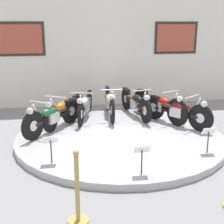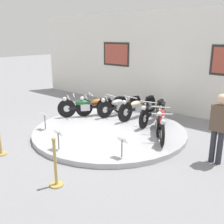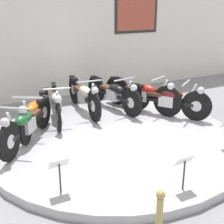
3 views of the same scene
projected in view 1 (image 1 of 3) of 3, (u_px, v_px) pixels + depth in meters
name	position (u px, v px, depth m)	size (l,w,h in m)	color
ground_plane	(120.00, 140.00, 7.07)	(60.00, 60.00, 0.00)	gray
display_platform	(120.00, 137.00, 7.05)	(4.62, 4.62, 0.14)	#ADADB2
back_wall	(101.00, 44.00, 9.72)	(14.00, 0.22, 3.81)	white
motorcycle_green	(52.00, 115.00, 7.10)	(1.27, 1.60, 0.79)	black
motorcycle_orange	(64.00, 109.00, 7.65)	(1.02, 1.73, 0.78)	black
motorcycle_silver	(85.00, 105.00, 8.08)	(0.63, 1.91, 0.78)	black
motorcycle_cream	(110.00, 102.00, 8.31)	(0.54, 2.02, 0.81)	black
motorcycle_black	(136.00, 102.00, 8.29)	(0.54, 1.97, 0.80)	black
motorcycle_red	(160.00, 104.00, 8.01)	(0.89, 1.87, 0.81)	black
motorcycle_maroon	(177.00, 110.00, 7.55)	(1.19, 1.65, 0.79)	black
info_placard_front_left	(51.00, 143.00, 5.48)	(0.26, 0.11, 0.51)	#333338
info_placard_front_centre	(142.00, 153.00, 5.07)	(0.26, 0.11, 0.51)	#333338
info_placard_front_right	(209.00, 134.00, 5.93)	(0.26, 0.11, 0.51)	#333338
stanchion_post_left_of_entry	(78.00, 199.00, 4.04)	(0.28, 0.28, 1.02)	tan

